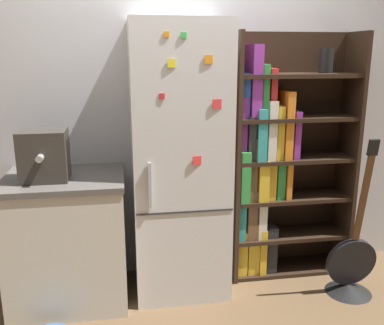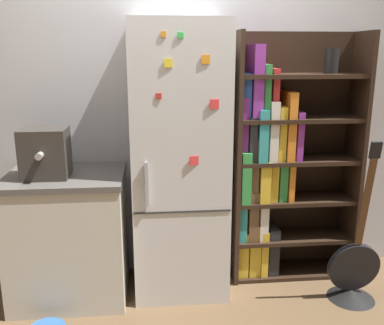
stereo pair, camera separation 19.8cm
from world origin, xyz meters
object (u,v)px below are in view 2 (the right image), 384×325
object	(u,v)px
guitar	(353,277)
bookshelf	(277,166)
refrigerator	(179,162)
espresso_machine	(45,153)

from	to	relation	value
guitar	bookshelf	bearing A→B (deg)	135.74
bookshelf	refrigerator	bearing A→B (deg)	-169.47
bookshelf	espresso_machine	xyz separation A→B (m)	(-1.66, -0.24, 0.20)
espresso_machine	guitar	size ratio (longest dim) A/B	0.28
refrigerator	guitar	distance (m)	1.49
bookshelf	guitar	size ratio (longest dim) A/B	1.58
guitar	refrigerator	bearing A→B (deg)	165.77
refrigerator	bookshelf	distance (m)	0.77
espresso_machine	guitar	xyz separation A→B (m)	(2.12, -0.21, -0.91)
espresso_machine	guitar	distance (m)	2.31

